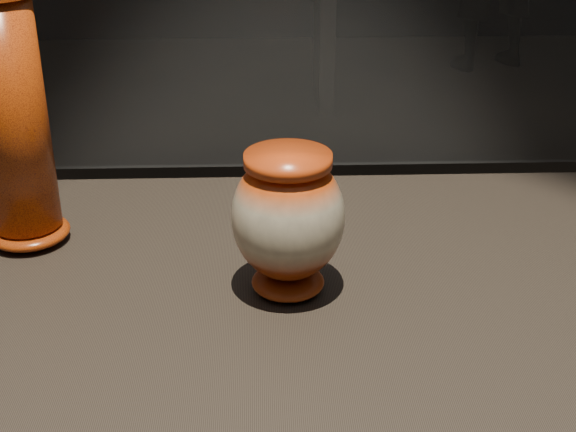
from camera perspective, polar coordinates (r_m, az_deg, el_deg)
The scene contains 2 objects.
main_vase at distance 0.93m, azimuth -0.00°, elevation -0.18°, with size 0.13×0.13×0.18m.
tall_vase at distance 1.08m, azimuth -18.98°, elevation 6.04°, with size 0.12×0.12×0.34m.
Camera 1 is at (-0.05, -0.78, 1.41)m, focal length 50.00 mm.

